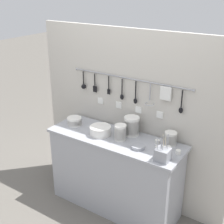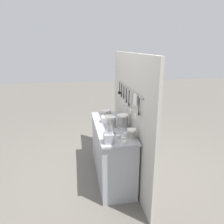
{
  "view_description": "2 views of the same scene",
  "coord_description": "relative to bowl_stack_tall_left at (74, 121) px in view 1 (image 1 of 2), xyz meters",
  "views": [
    {
      "loc": [
        1.56,
        -2.43,
        2.38
      ],
      "look_at": [
        -0.02,
        -0.03,
        1.17
      ],
      "focal_mm": 50.0,
      "sensor_mm": 36.0,
      "label": 1
    },
    {
      "loc": [
        3.11,
        -0.54,
        2.05
      ],
      "look_at": [
        0.02,
        0.0,
        1.1
      ],
      "focal_mm": 35.0,
      "sensor_mm": 36.0,
      "label": 2
    }
  ],
  "objects": [
    {
      "name": "back_wall",
      "position": [
        0.55,
        0.28,
        0.06
      ],
      "size": [
        2.28,
        0.11,
        1.96
      ],
      "color": "#BCB7AD",
      "rests_on": "ground"
    },
    {
      "name": "cup_back_left",
      "position": [
        0.3,
        0.15,
        -0.02
      ],
      "size": [
        0.05,
        0.05,
        0.04
      ],
      "color": "silver",
      "rests_on": "counter"
    },
    {
      "name": "cup_beside_plates",
      "position": [
        0.98,
        0.11,
        -0.02
      ],
      "size": [
        0.05,
        0.05,
        0.04
      ],
      "color": "silver",
      "rests_on": "counter"
    },
    {
      "name": "cutlery_caddy",
      "position": [
        1.15,
        -0.15,
        0.02
      ],
      "size": [
        0.13,
        0.13,
        0.28
      ],
      "color": "#93969E",
      "rests_on": "counter"
    },
    {
      "name": "bowl_stack_tall_left",
      "position": [
        0.0,
        0.0,
        0.0
      ],
      "size": [
        0.16,
        0.16,
        0.09
      ],
      "color": "silver",
      "rests_on": "counter"
    },
    {
      "name": "bowl_stack_back_corner",
      "position": [
        1.09,
        0.17,
        0.02
      ],
      "size": [
        0.12,
        0.12,
        0.13
      ],
      "color": "silver",
      "rests_on": "counter"
    },
    {
      "name": "ground_plane",
      "position": [
        0.55,
        -0.01,
        -0.92
      ],
      "size": [
        20.0,
        20.0,
        0.0
      ],
      "primitive_type": "plane",
      "color": "#666059"
    },
    {
      "name": "steel_mixing_bowl",
      "position": [
        0.86,
        -0.08,
        -0.03
      ],
      "size": [
        0.13,
        0.13,
        0.03
      ],
      "color": "#93969E",
      "rests_on": "counter"
    },
    {
      "name": "cup_back_right",
      "position": [
        1.04,
        -0.0,
        -0.02
      ],
      "size": [
        0.05,
        0.05,
        0.04
      ],
      "color": "silver",
      "rests_on": "counter"
    },
    {
      "name": "cup_edge_far",
      "position": [
        1.23,
        0.04,
        -0.02
      ],
      "size": [
        0.05,
        0.05,
        0.04
      ],
      "color": "silver",
      "rests_on": "counter"
    },
    {
      "name": "bowl_stack_wide_centre",
      "position": [
        0.66,
        0.15,
        0.06
      ],
      "size": [
        0.16,
        0.16,
        0.2
      ],
      "color": "silver",
      "rests_on": "counter"
    },
    {
      "name": "bowl_stack_nested_right",
      "position": [
        0.62,
        -0.02,
        0.04
      ],
      "size": [
        0.12,
        0.12,
        0.16
      ],
      "color": "silver",
      "rests_on": "counter"
    },
    {
      "name": "plate_stack",
      "position": [
        0.38,
        -0.03,
        0.0
      ],
      "size": [
        0.23,
        0.23,
        0.09
      ],
      "color": "silver",
      "rests_on": "counter"
    },
    {
      "name": "cup_by_caddy",
      "position": [
        1.12,
        0.05,
        -0.02
      ],
      "size": [
        0.05,
        0.05,
        0.04
      ],
      "color": "silver",
      "rests_on": "counter"
    },
    {
      "name": "counter",
      "position": [
        0.55,
        -0.01,
        -0.48
      ],
      "size": [
        1.48,
        0.5,
        0.88
      ],
      "color": "#9EA0A8",
      "rests_on": "ground"
    }
  ]
}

